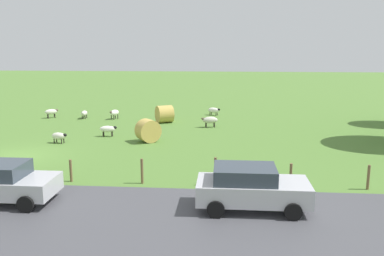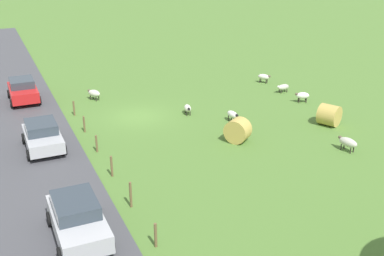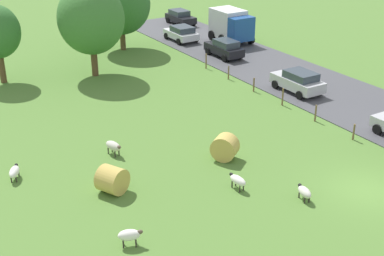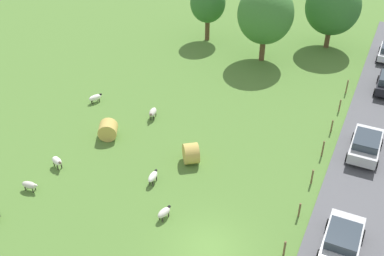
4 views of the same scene
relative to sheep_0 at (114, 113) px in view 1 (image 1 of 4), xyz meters
name	(u,v)px [view 1 (image 1 of 4)]	position (x,y,z in m)	size (l,w,h in m)	color
ground_plane	(19,156)	(12.27, -2.19, -0.55)	(160.00, 160.00, 0.00)	#517A33
sheep_0	(114,113)	(0.00, 0.00, 0.00)	(1.13, 0.84, 0.80)	white
sheep_1	(51,112)	(-0.14, -5.60, -0.01)	(0.99, 1.10, 0.78)	silver
sheep_2	(214,110)	(-2.70, 8.40, -0.09)	(0.93, 1.24, 0.69)	white
sheep_3	(210,120)	(2.92, 8.26, 0.01)	(0.78, 1.32, 0.82)	beige
sheep_4	(84,113)	(-0.10, -2.67, -0.10)	(1.19, 0.56, 0.68)	beige
sheep_6	(59,136)	(8.93, -1.19, -0.09)	(0.67, 1.16, 0.69)	silver
sheep_7	(108,129)	(6.74, 1.38, -0.03)	(0.54, 1.21, 0.75)	white
hay_bale_0	(164,114)	(1.19, 4.49, 0.15)	(1.40, 1.40, 1.23)	tan
hay_bale_1	(148,131)	(8.08, 4.44, 0.19)	(1.47, 1.47, 1.02)	tan
fence_post_1	(2,169)	(16.26, -0.92, -0.01)	(0.12, 0.12, 1.07)	brown
fence_post_2	(71,171)	(16.26, 2.38, -0.03)	(0.12, 0.12, 1.04)	brown
fence_post_3	(142,171)	(16.26, 5.69, 0.03)	(0.12, 0.12, 1.16)	brown
fence_post_4	(215,171)	(16.26, 9.00, 0.10)	(0.12, 0.12, 1.29)	brown
fence_post_5	(291,176)	(16.26, 12.31, 0.00)	(0.12, 0.12, 1.09)	brown
fence_post_6	(368,177)	(16.26, 15.62, 0.00)	(0.12, 0.12, 1.10)	brown
car_2	(3,182)	(19.03, 0.73, 0.33)	(2.15, 3.92, 1.57)	#B7B7BC
car_4	(251,187)	(18.95, 10.40, 0.36)	(2.15, 4.20, 1.65)	#B7B7BC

